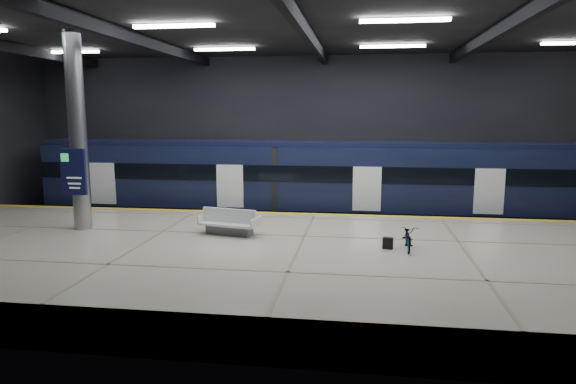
# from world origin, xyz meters

# --- Properties ---
(ground) EXTENTS (30.00, 30.00, 0.00)m
(ground) POSITION_xyz_m (0.00, 0.00, 0.00)
(ground) COLOR black
(ground) RESTS_ON ground
(room_shell) EXTENTS (30.10, 16.10, 8.05)m
(room_shell) POSITION_xyz_m (-0.00, 0.00, 5.72)
(room_shell) COLOR black
(room_shell) RESTS_ON ground
(platform) EXTENTS (30.00, 11.00, 1.10)m
(platform) POSITION_xyz_m (0.00, -2.50, 0.55)
(platform) COLOR beige
(platform) RESTS_ON ground
(safety_strip) EXTENTS (30.00, 0.40, 0.01)m
(safety_strip) POSITION_xyz_m (0.00, 2.75, 1.11)
(safety_strip) COLOR gold
(safety_strip) RESTS_ON platform
(rails) EXTENTS (30.00, 1.52, 0.16)m
(rails) POSITION_xyz_m (0.00, 5.50, 0.08)
(rails) COLOR gray
(rails) RESTS_ON ground
(train) EXTENTS (29.40, 2.84, 3.79)m
(train) POSITION_xyz_m (0.91, 5.50, 2.06)
(train) COLOR black
(train) RESTS_ON ground
(bench) EXTENTS (2.17, 1.25, 0.90)m
(bench) POSITION_xyz_m (-2.57, -1.13, 1.42)
(bench) COLOR #595B60
(bench) RESTS_ON platform
(bicycle) EXTENTS (0.53, 1.50, 0.79)m
(bicycle) POSITION_xyz_m (3.30, -2.27, 1.49)
(bicycle) COLOR #99999E
(bicycle) RESTS_ON platform
(pannier_bag) EXTENTS (0.33, 0.25, 0.35)m
(pannier_bag) POSITION_xyz_m (2.70, -2.27, 1.28)
(pannier_bag) COLOR black
(pannier_bag) RESTS_ON platform
(info_column) EXTENTS (0.90, 0.78, 6.90)m
(info_column) POSITION_xyz_m (-8.00, -1.03, 4.46)
(info_column) COLOR #9EA0A5
(info_column) RESTS_ON platform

